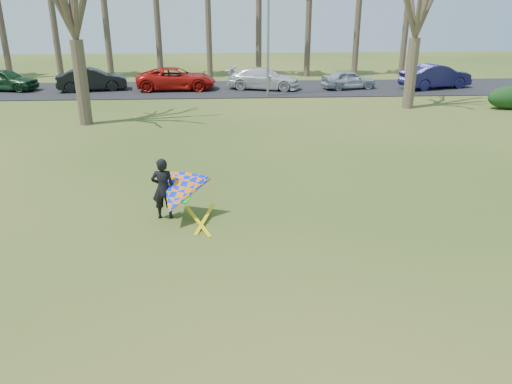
{
  "coord_description": "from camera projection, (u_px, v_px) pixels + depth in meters",
  "views": [
    {
      "loc": [
        -0.79,
        -10.82,
        6.12
      ],
      "look_at": [
        0.0,
        2.0,
        1.1
      ],
      "focal_mm": 35.0,
      "sensor_mm": 36.0,
      "label": 1
    }
  ],
  "objects": [
    {
      "name": "kite_flyer",
      "position": [
        176.0,
        193.0,
        14.37
      ],
      "size": [
        2.13,
        2.39,
        2.02
      ],
      "color": "black",
      "rests_on": "ground"
    },
    {
      "name": "car_2",
      "position": [
        176.0,
        79.0,
        34.86
      ],
      "size": [
        5.55,
        2.68,
        1.52
      ],
      "primitive_type": "imported",
      "rotation": [
        0.0,
        0.0,
        1.6
      ],
      "color": "#B4130E",
      "rests_on": "parking_strip"
    },
    {
      "name": "car_4",
      "position": [
        348.0,
        80.0,
        35.25
      ],
      "size": [
        4.04,
        2.31,
        1.29
      ],
      "primitive_type": "imported",
      "rotation": [
        0.0,
        0.0,
        1.79
      ],
      "color": "#A6AAB4",
      "rests_on": "parking_strip"
    },
    {
      "name": "car_3",
      "position": [
        264.0,
        78.0,
        35.08
      ],
      "size": [
        5.45,
        3.29,
        1.48
      ],
      "primitive_type": "imported",
      "rotation": [
        0.0,
        0.0,
        1.31
      ],
      "color": "silver",
      "rests_on": "parking_strip"
    },
    {
      "name": "hedge_near",
      "position": [
        511.0,
        97.0,
        29.11
      ],
      "size": [
        2.71,
        1.23,
        1.35
      ],
      "primitive_type": "ellipsoid",
      "color": "black",
      "rests_on": "ground"
    },
    {
      "name": "ground",
      "position": [
        261.0,
        263.0,
        12.34
      ],
      "size": [
        100.0,
        100.0,
        0.0
      ],
      "primitive_type": "plane",
      "color": "#1E480F",
      "rests_on": "ground"
    },
    {
      "name": "car_1",
      "position": [
        92.0,
        79.0,
        34.53
      ],
      "size": [
        4.88,
        2.51,
        1.53
      ],
      "primitive_type": "imported",
      "rotation": [
        0.0,
        0.0,
        1.77
      ],
      "color": "black",
      "rests_on": "parking_strip"
    },
    {
      "name": "streetlight",
      "position": [
        271.0,
        26.0,
        31.29
      ],
      "size": [
        2.28,
        0.18,
        8.0
      ],
      "color": "gray",
      "rests_on": "ground"
    },
    {
      "name": "parking_strip",
      "position": [
        236.0,
        89.0,
        35.57
      ],
      "size": [
        46.0,
        7.0,
        0.06
      ],
      "primitive_type": "cube",
      "color": "black",
      "rests_on": "ground"
    },
    {
      "name": "car_5",
      "position": [
        436.0,
        76.0,
        35.41
      ],
      "size": [
        5.39,
        3.19,
        1.68
      ],
      "primitive_type": "imported",
      "rotation": [
        0.0,
        0.0,
        1.87
      ],
      "color": "#181745",
      "rests_on": "parking_strip"
    },
    {
      "name": "car_0",
      "position": [
        5.0,
        80.0,
        34.52
      ],
      "size": [
        4.65,
        2.53,
        1.5
      ],
      "primitive_type": "imported",
      "rotation": [
        0.0,
        0.0,
        1.39
      ],
      "color": "#16381D",
      "rests_on": "parking_strip"
    }
  ]
}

